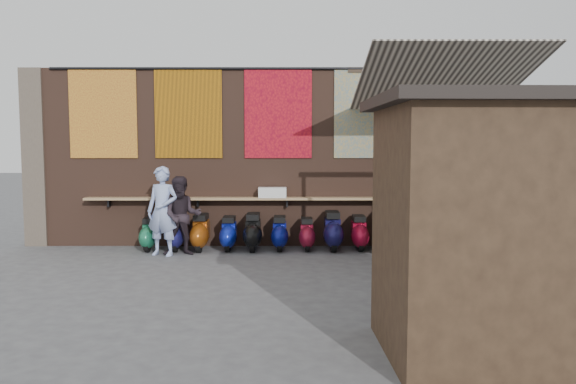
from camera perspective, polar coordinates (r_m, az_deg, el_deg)
The scene contains 36 objects.
ground at distance 10.39m, azimuth -2.86°, elevation -7.98°, with size 70.00×70.00×0.00m, color #474749.
brick_wall at distance 12.83m, azimuth -2.33°, elevation 3.49°, with size 10.00×0.40×4.00m, color brown.
pier_left at distance 14.02m, azimuth -24.12°, elevation 3.19°, with size 0.50×0.50×4.00m, color #4C4238.
pier_right at distance 13.66m, azimuth 20.07°, elevation 3.29°, with size 0.50×0.50×4.00m, color #4C4238.
eating_counter at distance 12.51m, azimuth -2.38°, elevation -0.67°, with size 8.00×0.32×0.05m, color #9E7A51.
shelf_box at distance 12.46m, azimuth -1.60°, elevation -0.05°, with size 0.62×0.27×0.23m, color white.
tapestry_redgold at distance 13.26m, azimuth -18.28°, elevation 7.62°, with size 1.50×0.02×2.00m, color maroon.
tapestry_sun at distance 12.80m, azimuth -10.09°, elevation 7.90°, with size 1.50×0.02×2.00m, color orange.
tapestry_orange at distance 12.61m, azimuth -1.01°, elevation 8.02°, with size 1.50×0.02×2.00m, color red.
tapestry_multi at distance 12.74m, azimuth 8.10°, elevation 7.94°, with size 1.50×0.02×2.00m, color teal.
hang_rail at distance 12.70m, azimuth -2.41°, elevation 12.43°, with size 0.06×0.06×9.50m, color black.
scooter_stool_0 at distance 12.62m, azimuth -13.85°, elevation -4.18°, with size 0.34×0.75×0.71m, color #1B6F4A, non-canonical shape.
scooter_stool_1 at distance 12.51m, azimuth -11.21°, elevation -4.14°, with size 0.35×0.78×0.74m, color navy, non-canonical shape.
scooter_stool_2 at distance 12.38m, azimuth -8.87°, elevation -4.08°, with size 0.37×0.83×0.79m, color #883D0C, non-canonical shape.
scooter_stool_3 at distance 12.35m, azimuth -6.03°, elevation -4.21°, with size 0.34×0.77×0.73m, color #0D1C94, non-canonical shape.
scooter_stool_4 at distance 12.28m, azimuth -3.57°, elevation -4.08°, with size 0.38×0.84×0.80m, color black, non-canonical shape.
scooter_stool_5 at distance 12.29m, azimuth -0.85°, elevation -4.22°, with size 0.35×0.77×0.73m, color navy, non-canonical shape.
scooter_stool_6 at distance 12.31m, azimuth 1.93°, elevation -4.30°, with size 0.33×0.73×0.69m, color maroon, non-canonical shape.
scooter_stool_7 at distance 12.32m, azimuth 4.56°, elevation -3.97°, with size 0.40×0.88×0.84m, color #141244, non-canonical shape.
scooter_stool_8 at distance 12.42m, azimuth 7.24°, elevation -4.14°, with size 0.35×0.78×0.74m, color maroon, non-canonical shape.
scooter_stool_9 at distance 12.46m, azimuth 9.69°, elevation -3.90°, with size 0.40×0.89×0.84m, color #0D4510, non-canonical shape.
scooter_stool_10 at distance 12.52m, azimuth 12.23°, elevation -3.94°, with size 0.39×0.87×0.83m, color black, non-canonical shape.
diner_left at distance 11.90m, azimuth -12.63°, elevation -1.90°, with size 0.68×0.44×1.86m, color #9BAEE2.
diner_right at distance 11.88m, azimuth -10.71°, elevation -2.39°, with size 0.80×0.62×1.65m, color #271E25.
shopper_navy at distance 10.18m, azimuth 15.56°, elevation -3.96°, with size 0.91×0.38×1.55m, color black.
shopper_grey at distance 10.33m, azimuth 17.47°, elevation -3.09°, with size 1.19×0.68×1.84m, color slate.
shopper_tan at distance 11.60m, azimuth 13.83°, elevation -2.99°, with size 0.73×0.48×1.50m, color #78674C.
market_stall at distance 6.52m, azimuth 20.94°, elevation -3.90°, with size 2.50×1.87×2.71m, color black.
stall_roof at distance 6.47m, azimuth 21.33°, elevation 8.58°, with size 2.80×2.16×0.12m, color black.
stall_sign at distance 7.36m, azimuth 18.20°, elevation 1.92°, with size 1.20×0.04×0.50m, color gold.
stall_shelf at distance 7.47m, azimuth 18.00°, elevation -5.57°, with size 2.07×0.10×0.06m, color #473321.
awning_canvas at distance 11.48m, azimuth 15.34°, elevation 10.91°, with size 3.20×3.40×0.03m, color beige.
awning_ledger at distance 13.06m, azimuth 13.48°, elevation 11.96°, with size 3.30×0.08×0.12m, color #33261C.
awning_header at distance 10.01m, azimuth 17.59°, elevation 9.06°, with size 3.00×0.08×0.08m, color black.
awning_post_left at distance 9.68m, azimuth 9.44°, elevation 0.31°, with size 0.09×0.09×3.10m, color black.
awning_post_right at distance 10.52m, azimuth 24.66°, elevation 0.29°, with size 0.09×0.09×3.10m, color black.
Camera 1 is at (0.49, -10.11, 2.31)m, focal length 35.00 mm.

